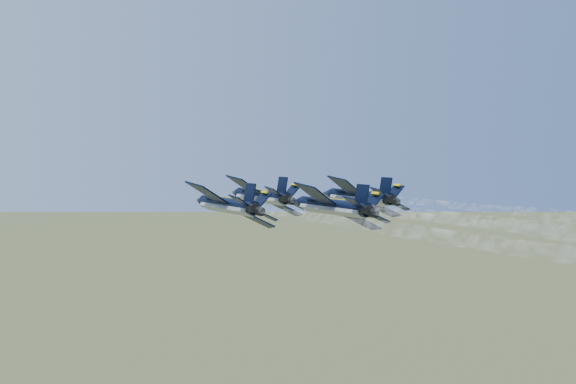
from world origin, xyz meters
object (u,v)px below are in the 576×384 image
jet_left (227,205)px  jet_lead (261,196)px  jet_right (359,196)px  jet_slot (332,206)px

jet_left → jet_lead: bearing=42.8°
jet_lead → jet_left: bearing=-137.2°
jet_left → jet_right: 22.23m
jet_right → jet_slot: (-12.24, -9.84, 0.00)m
jet_lead → jet_left: same height
jet_left → jet_right: (22.21, 0.93, 0.00)m
jet_lead → jet_right: 14.33m
jet_lead → jet_slot: same height
jet_lead → jet_right: size_ratio=1.00×
jet_slot → jet_right: bearing=39.8°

